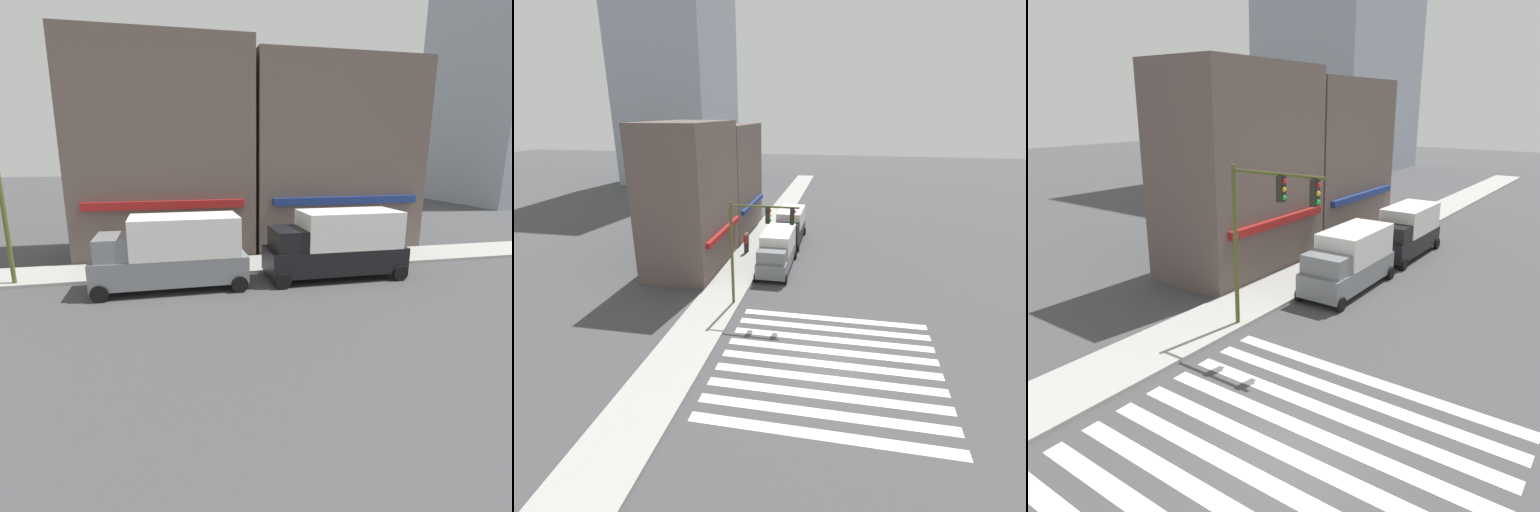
# 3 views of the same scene
# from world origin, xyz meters

# --- Properties ---
(ground_plane) EXTENTS (200.00, 200.00, 0.00)m
(ground_plane) POSITION_xyz_m (0.00, 0.00, 0.00)
(ground_plane) COLOR #424244
(sidewalk_left) EXTENTS (120.00, 3.00, 0.15)m
(sidewalk_left) POSITION_xyz_m (0.00, 7.50, 0.07)
(sidewalk_left) COLOR #9E9E99
(sidewalk_left) RESTS_ON ground_plane
(crosswalk_stripes) EXTENTS (9.88, 10.80, 0.01)m
(crosswalk_stripes) POSITION_xyz_m (-0.00, 0.00, 0.00)
(crosswalk_stripes) COLOR silver
(crosswalk_stripes) RESTS_ON ground_plane
(storefront_row) EXTENTS (19.32, 5.30, 11.11)m
(storefront_row) POSITION_xyz_m (16.71, 11.50, 5.43)
(storefront_row) COLOR brown
(storefront_row) RESTS_ON ground_plane
(traffic_signal) EXTENTS (0.32, 4.22, 6.75)m
(traffic_signal) POSITION_xyz_m (5.44, 4.94, 4.83)
(traffic_signal) COLOR #474C1E
(traffic_signal) RESTS_ON ground_plane
(box_truck_grey) EXTENTS (6.21, 2.42, 3.04)m
(box_truck_grey) POSITION_xyz_m (12.05, 4.70, 1.59)
(box_truck_grey) COLOR slate
(box_truck_grey) RESTS_ON ground_plane
(box_truck_black) EXTENTS (6.21, 2.42, 3.04)m
(box_truck_black) POSITION_xyz_m (19.27, 4.70, 1.59)
(box_truck_black) COLOR black
(box_truck_black) RESTS_ON ground_plane
(pedestrian_red_jacket) EXTENTS (0.32, 0.32, 1.77)m
(pedestrian_red_jacket) POSITION_xyz_m (14.86, 7.98, 1.07)
(pedestrian_red_jacket) COLOR #23232D
(pedestrian_red_jacket) RESTS_ON sidewalk_left
(pedestrian_green_top) EXTENTS (0.32, 0.32, 1.77)m
(pedestrian_green_top) POSITION_xyz_m (15.22, 7.91, 1.07)
(pedestrian_green_top) COLOR #23232D
(pedestrian_green_top) RESTS_ON sidewalk_left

